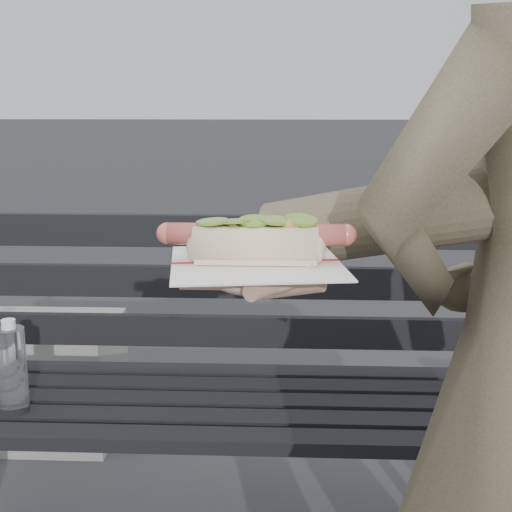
# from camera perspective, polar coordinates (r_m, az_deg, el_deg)

# --- Properties ---
(park_bench) EXTENTS (1.50, 0.44, 0.88)m
(park_bench) POSITION_cam_1_polar(r_m,az_deg,el_deg) (1.71, -3.20, -8.99)
(park_bench) COLOR black
(park_bench) RESTS_ON ground
(held_hotdog) EXTENTS (0.62, 0.31, 0.20)m
(held_hotdog) POSITION_cam_1_polar(r_m,az_deg,el_deg) (0.87, 12.48, 2.87)
(held_hotdog) COLOR #473E2F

